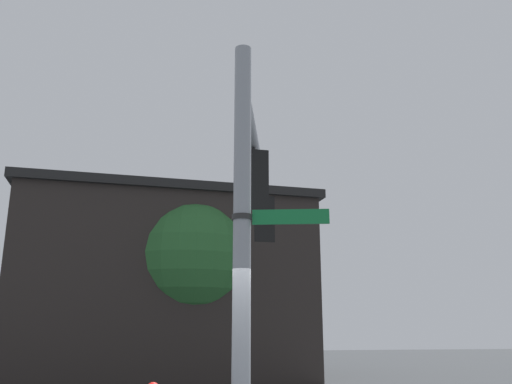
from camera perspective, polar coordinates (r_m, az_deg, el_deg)
signal_pole at (r=7.74m, az=-1.53°, el=-4.52°), size 0.26×0.26×6.03m
mast_arm at (r=11.73m, az=0.14°, el=3.25°), size 2.14×6.88×0.22m
traffic_light_nearest_pole at (r=10.32m, az=-0.33°, el=1.10°), size 0.54×0.49×1.31m
traffic_light_mid_inner at (r=13.85m, az=0.75°, el=-3.02°), size 0.54×0.49×1.31m
street_name_sign at (r=7.76m, az=1.19°, el=-2.73°), size 1.39×0.52×0.22m
storefront_building at (r=20.92m, az=-10.15°, el=-10.18°), size 10.75×9.32×6.46m
tree_by_storefront at (r=18.60m, az=-7.08°, el=-7.24°), size 4.39×4.39×6.26m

